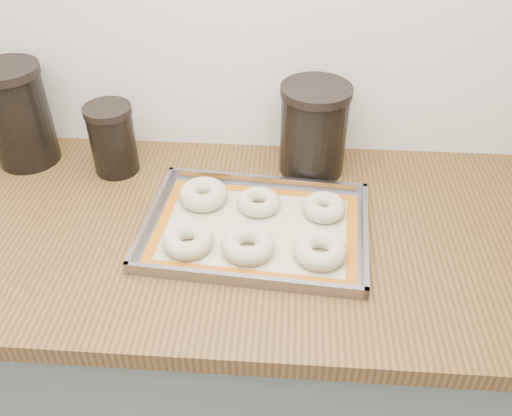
# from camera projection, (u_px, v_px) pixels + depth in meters

# --- Properties ---
(cabinet) EXTENTS (3.00, 0.65, 0.86)m
(cabinet) POSITION_uv_depth(u_px,v_px,m) (206.00, 358.00, 1.45)
(cabinet) COLOR slate
(cabinet) RESTS_ON floor
(countertop) EXTENTS (3.06, 0.68, 0.04)m
(countertop) POSITION_uv_depth(u_px,v_px,m) (195.00, 231.00, 1.17)
(countertop) COLOR brown
(countertop) RESTS_ON cabinet
(baking_tray) EXTENTS (0.48, 0.36, 0.03)m
(baking_tray) POSITION_uv_depth(u_px,v_px,m) (256.00, 228.00, 1.13)
(baking_tray) COLOR gray
(baking_tray) RESTS_ON countertop
(baking_mat) EXTENTS (0.44, 0.32, 0.00)m
(baking_mat) POSITION_uv_depth(u_px,v_px,m) (256.00, 229.00, 1.13)
(baking_mat) COLOR #C6B793
(baking_mat) RESTS_ON baking_tray
(bagel_front_left) EXTENTS (0.12, 0.12, 0.04)m
(bagel_front_left) POSITION_uv_depth(u_px,v_px,m) (188.00, 240.00, 1.08)
(bagel_front_left) COLOR beige
(bagel_front_left) RESTS_ON baking_mat
(bagel_front_mid) EXTENTS (0.13, 0.13, 0.04)m
(bagel_front_mid) POSITION_uv_depth(u_px,v_px,m) (248.00, 245.00, 1.07)
(bagel_front_mid) COLOR beige
(bagel_front_mid) RESTS_ON baking_mat
(bagel_front_right) EXTENTS (0.13, 0.13, 0.04)m
(bagel_front_right) POSITION_uv_depth(u_px,v_px,m) (320.00, 250.00, 1.05)
(bagel_front_right) COLOR beige
(bagel_front_right) RESTS_ON baking_mat
(bagel_back_left) EXTENTS (0.14, 0.14, 0.04)m
(bagel_back_left) POSITION_uv_depth(u_px,v_px,m) (203.00, 194.00, 1.19)
(bagel_back_left) COLOR beige
(bagel_back_left) RESTS_ON baking_mat
(bagel_back_mid) EXTENTS (0.12, 0.12, 0.03)m
(bagel_back_mid) POSITION_uv_depth(u_px,v_px,m) (259.00, 202.00, 1.18)
(bagel_back_mid) COLOR beige
(bagel_back_mid) RESTS_ON baking_mat
(bagel_back_right) EXTENTS (0.11, 0.11, 0.04)m
(bagel_back_right) POSITION_uv_depth(u_px,v_px,m) (324.00, 207.00, 1.16)
(bagel_back_right) COLOR beige
(bagel_back_right) RESTS_ON baking_mat
(canister_left) EXTENTS (0.15, 0.15, 0.24)m
(canister_left) POSITION_uv_depth(u_px,v_px,m) (18.00, 115.00, 1.27)
(canister_left) COLOR black
(canister_left) RESTS_ON countertop
(canister_mid) EXTENTS (0.11, 0.11, 0.17)m
(canister_mid) POSITION_uv_depth(u_px,v_px,m) (113.00, 139.00, 1.26)
(canister_mid) COLOR black
(canister_mid) RESTS_ON countertop
(canister_right) EXTENTS (0.16, 0.16, 0.22)m
(canister_right) POSITION_uv_depth(u_px,v_px,m) (314.00, 129.00, 1.25)
(canister_right) COLOR black
(canister_right) RESTS_ON countertop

